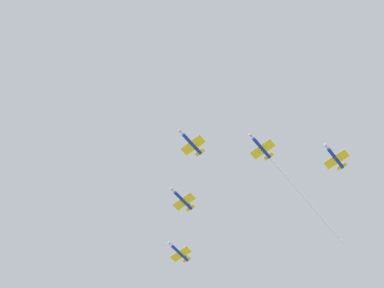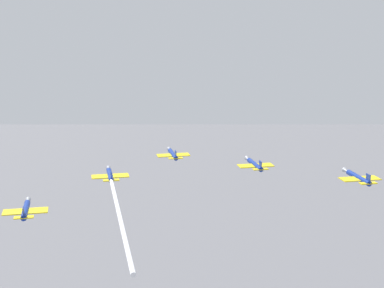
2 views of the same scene
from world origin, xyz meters
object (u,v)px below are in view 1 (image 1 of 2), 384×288
at_px(jet_port_inner, 290,181).
at_px(jet_port_outer, 335,158).
at_px(jet_starboard_outer, 179,253).
at_px(jet_starboard_inner, 183,200).
at_px(jet_lead, 192,143).

bearing_deg(jet_port_inner, jet_port_outer, -175.39).
bearing_deg(jet_port_inner, jet_starboard_outer, -1.54).
bearing_deg(jet_starboard_inner, jet_lead, 137.29).
height_order(jet_port_inner, jet_port_outer, jet_port_inner).
height_order(jet_lead, jet_starboard_outer, jet_starboard_outer).
bearing_deg(jet_port_outer, jet_starboard_inner, 19.77).
height_order(jet_port_inner, jet_starboard_outer, jet_starboard_outer).
distance_m(jet_port_inner, jet_starboard_inner, 39.73).
distance_m(jet_lead, jet_port_inner, 38.49).
bearing_deg(jet_starboard_inner, jet_starboard_outer, -47.16).
height_order(jet_starboard_inner, jet_port_outer, jet_starboard_inner).
distance_m(jet_lead, jet_port_outer, 50.31).
distance_m(jet_port_inner, jet_starboard_outer, 53.37).
bearing_deg(jet_starboard_outer, jet_port_outer, 180.00).
bearing_deg(jet_starboard_outer, jet_lead, 134.98).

